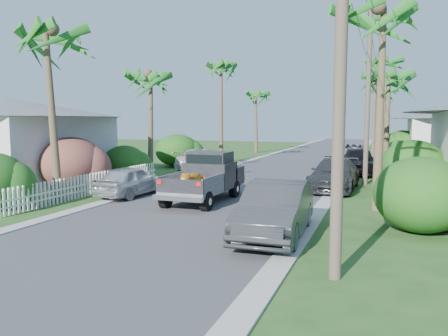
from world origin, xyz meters
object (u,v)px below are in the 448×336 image
at_px(palm_r_d, 386,90).
at_px(utility_pole_d, 377,111).
at_px(palm_r_c, 383,61).
at_px(parked_car_rm, 334,175).
at_px(palm_l_d, 256,92).
at_px(parked_car_rf, 359,161).
at_px(parked_car_rn, 275,210).
at_px(palm_l_b, 150,74).
at_px(palm_r_a, 384,8).
at_px(pickup_truck, 208,177).
at_px(palm_l_c, 221,64).
at_px(house_left, 6,144).
at_px(parked_car_lf, 203,160).
at_px(utility_pole_b, 368,98).
at_px(utility_pole_a, 341,60).
at_px(palm_r_b, 389,75).
at_px(parked_car_ln, 131,181).
at_px(utility_pole_c, 374,107).
at_px(palm_l_a, 49,31).
at_px(parked_car_rd, 354,151).

xyz_separation_m(palm_r_d, utility_pole_d, (-0.90, 3.00, -2.14)).
bearing_deg(palm_r_c, parked_car_rm, -97.15).
height_order(palm_l_d, utility_pole_d, utility_pole_d).
height_order(parked_car_rm, parked_car_rf, parked_car_rf).
distance_m(parked_car_rn, palm_l_b, 16.13).
bearing_deg(utility_pole_d, palm_r_a, -88.92).
relative_size(pickup_truck, palm_l_d, 0.66).
distance_m(parked_car_rn, palm_l_c, 24.26).
relative_size(palm_l_d, house_left, 0.86).
bearing_deg(parked_car_lf, utility_pole_b, 168.80).
bearing_deg(utility_pole_a, palm_r_b, 86.63).
relative_size(parked_car_rm, parked_car_ln, 1.31).
xyz_separation_m(pickup_truck, parked_car_rn, (4.12, -4.85, -0.22)).
distance_m(palm_l_b, utility_pole_c, 20.30).
bearing_deg(parked_car_rm, palm_l_c, 133.69).
xyz_separation_m(pickup_truck, palm_l_b, (-6.28, 6.26, 5.14)).
xyz_separation_m(pickup_truck, parked_car_ln, (-3.65, -0.24, -0.34)).
relative_size(palm_r_c, utility_pole_a, 1.04).
relative_size(parked_car_rf, parked_car_ln, 1.27).
distance_m(parked_car_rf, utility_pole_d, 25.72).
bearing_deg(parked_car_lf, palm_l_d, -81.40).
xyz_separation_m(parked_car_rn, palm_r_c, (2.60, 25.11, 7.32)).
xyz_separation_m(parked_car_lf, house_left, (-8.00, -8.85, 1.36)).
bearing_deg(parked_car_rm, palm_r_c, 84.79).
xyz_separation_m(parked_car_rf, palm_r_b, (1.60, -2.56, 5.10)).
height_order(parked_car_rn, palm_l_d, palm_l_d).
bearing_deg(parked_car_rf, palm_l_c, 151.33).
height_order(parked_car_rf, palm_l_b, palm_l_b).
relative_size(parked_car_ln, parked_car_lf, 0.76).
xyz_separation_m(parked_car_rm, parked_car_ln, (-8.42, -5.01, -0.08)).
relative_size(parked_car_lf, palm_r_b, 0.72).
bearing_deg(palm_r_d, parked_car_ln, -107.18).
relative_size(palm_l_a, palm_r_a, 0.94).
relative_size(palm_r_d, utility_pole_c, 0.89).
relative_size(parked_car_rd, palm_l_b, 0.67).
xyz_separation_m(palm_r_a, utility_pole_a, (-0.70, -8.00, -2.82)).
bearing_deg(palm_r_c, parked_car_rf, -98.09).
height_order(parked_car_rm, utility_pole_a, utility_pole_a).
height_order(palm_r_a, utility_pole_b, utility_pole_b).
relative_size(palm_l_a, utility_pole_b, 0.91).
height_order(palm_l_a, palm_r_d, palm_l_a).
xyz_separation_m(parked_car_ln, palm_r_c, (10.37, 20.50, 7.44)).
relative_size(parked_car_ln, palm_l_b, 0.53).
height_order(utility_pole_a, utility_pole_b, same).
relative_size(parked_car_rf, palm_r_a, 0.58).
bearing_deg(palm_r_b, parked_car_lf, 175.79).
bearing_deg(parked_car_rn, parked_car_ln, 146.73).
height_order(pickup_truck, palm_l_b, palm_l_b).
relative_size(palm_r_a, palm_r_d, 1.09).
relative_size(palm_l_c, utility_pole_d, 1.02).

